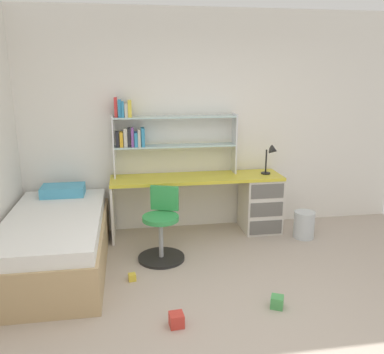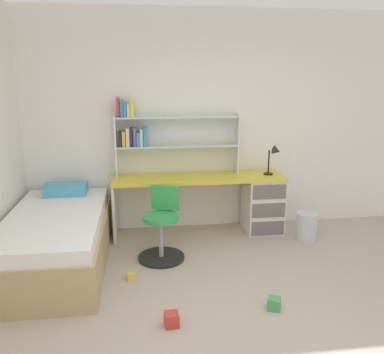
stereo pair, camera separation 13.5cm
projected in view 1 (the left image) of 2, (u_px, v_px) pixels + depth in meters
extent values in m
cube|color=#B2A393|center=(255.00, 337.00, 3.18)|extent=(5.51, 5.91, 0.02)
cube|color=white|center=(200.00, 122.00, 5.20)|extent=(5.51, 0.06, 2.80)
cube|color=gold|center=(197.00, 178.00, 5.06)|extent=(2.15, 0.53, 0.04)
cube|color=silver|center=(260.00, 203.00, 5.28)|extent=(0.47, 0.50, 0.72)
cube|color=silver|center=(113.00, 211.00, 4.99)|extent=(0.03, 0.47, 0.72)
cube|color=#64625E|center=(266.00, 227.00, 5.10)|extent=(0.42, 0.01, 0.18)
cube|color=#64625E|center=(267.00, 210.00, 5.04)|extent=(0.42, 0.01, 0.18)
cube|color=#64625E|center=(268.00, 191.00, 4.98)|extent=(0.42, 0.01, 0.18)
cube|color=silver|center=(114.00, 147.00, 4.93)|extent=(0.02, 0.22, 0.76)
cube|color=silver|center=(234.00, 143.00, 5.17)|extent=(0.02, 0.22, 0.76)
cube|color=silver|center=(175.00, 146.00, 5.05)|extent=(1.51, 0.22, 0.02)
cube|color=silver|center=(175.00, 117.00, 4.96)|extent=(1.51, 0.22, 0.02)
cube|color=#26262D|center=(117.00, 139.00, 4.92)|extent=(0.04, 0.12, 0.19)
cube|color=gold|center=(121.00, 139.00, 4.93)|extent=(0.04, 0.15, 0.18)
cube|color=beige|center=(125.00, 137.00, 4.93)|extent=(0.04, 0.13, 0.22)
cube|color=#26262D|center=(129.00, 137.00, 4.93)|extent=(0.03, 0.13, 0.23)
cube|color=purple|center=(132.00, 137.00, 4.94)|extent=(0.03, 0.14, 0.23)
cube|color=#338CBF|center=(136.00, 139.00, 4.95)|extent=(0.04, 0.18, 0.17)
cube|color=beige|center=(139.00, 138.00, 4.96)|extent=(0.03, 0.18, 0.21)
cube|color=#338CBF|center=(143.00, 137.00, 4.96)|extent=(0.04, 0.20, 0.22)
cube|color=red|center=(116.00, 107.00, 4.82)|extent=(0.04, 0.12, 0.23)
cube|color=#338CBF|center=(120.00, 108.00, 4.83)|extent=(0.04, 0.15, 0.21)
cube|color=#338CBF|center=(123.00, 109.00, 4.84)|extent=(0.03, 0.20, 0.18)
cube|color=beige|center=(126.00, 110.00, 4.85)|extent=(0.04, 0.18, 0.16)
cube|color=yellow|center=(130.00, 109.00, 4.85)|extent=(0.04, 0.19, 0.20)
cylinder|color=black|center=(265.00, 173.00, 5.18)|extent=(0.12, 0.12, 0.02)
cylinder|color=black|center=(266.00, 161.00, 5.14)|extent=(0.02, 0.02, 0.30)
cone|color=black|center=(274.00, 150.00, 5.07)|extent=(0.12, 0.11, 0.13)
cylinder|color=black|center=(161.00, 258.00, 4.50)|extent=(0.52, 0.52, 0.03)
cylinder|color=#A5A8AD|center=(161.00, 240.00, 4.44)|extent=(0.05, 0.05, 0.46)
cylinder|color=green|center=(161.00, 218.00, 4.38)|extent=(0.40, 0.40, 0.05)
cube|color=green|center=(165.00, 198.00, 4.51)|extent=(0.31, 0.15, 0.28)
cube|color=tan|center=(56.00, 248.00, 4.24)|extent=(1.02, 1.97, 0.45)
cube|color=white|center=(54.00, 222.00, 4.17)|extent=(0.96, 1.91, 0.14)
cube|color=#4CA5CC|center=(63.00, 190.00, 4.84)|extent=(0.50, 0.32, 0.12)
cylinder|color=silver|center=(304.00, 225.00, 5.05)|extent=(0.26, 0.26, 0.34)
cube|color=red|center=(176.00, 320.00, 3.29)|extent=(0.12, 0.12, 0.12)
cube|color=gold|center=(132.00, 277.00, 4.03)|extent=(0.08, 0.08, 0.07)
cube|color=#479E51|center=(277.00, 302.00, 3.56)|extent=(0.14, 0.14, 0.11)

